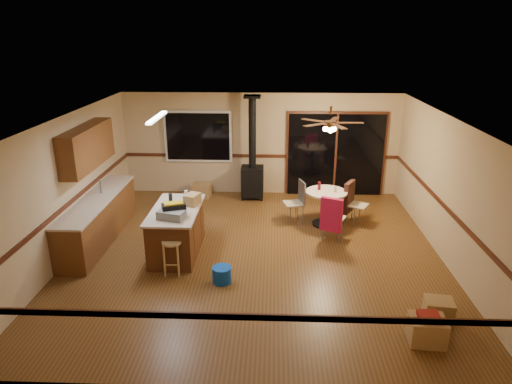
# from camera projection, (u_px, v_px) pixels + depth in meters

# --- Properties ---
(floor) EXTENTS (7.00, 7.00, 0.00)m
(floor) POSITION_uv_depth(u_px,v_px,m) (255.00, 253.00, 8.77)
(floor) COLOR brown
(floor) RESTS_ON ground
(ceiling) EXTENTS (7.00, 7.00, 0.00)m
(ceiling) POSITION_uv_depth(u_px,v_px,m) (255.00, 119.00, 7.90)
(ceiling) COLOR silver
(ceiling) RESTS_ON ground
(wall_back) EXTENTS (7.00, 0.00, 7.00)m
(wall_back) POSITION_uv_depth(u_px,v_px,m) (261.00, 144.00, 11.63)
(wall_back) COLOR tan
(wall_back) RESTS_ON ground
(wall_front) EXTENTS (7.00, 0.00, 7.00)m
(wall_front) POSITION_uv_depth(u_px,v_px,m) (242.00, 295.00, 5.04)
(wall_front) COLOR tan
(wall_front) RESTS_ON ground
(wall_left) EXTENTS (0.00, 7.00, 7.00)m
(wall_left) POSITION_uv_depth(u_px,v_px,m) (67.00, 187.00, 8.47)
(wall_left) COLOR tan
(wall_left) RESTS_ON ground
(wall_right) EXTENTS (0.00, 7.00, 7.00)m
(wall_right) POSITION_uv_depth(u_px,v_px,m) (449.00, 192.00, 8.20)
(wall_right) COLOR tan
(wall_right) RESTS_ON ground
(chair_rail) EXTENTS (7.00, 7.00, 0.08)m
(chair_rail) POSITION_uv_depth(u_px,v_px,m) (255.00, 205.00, 8.44)
(chair_rail) COLOR #441E11
(chair_rail) RESTS_ON ground
(window) EXTENTS (1.72, 0.10, 1.32)m
(window) POSITION_uv_depth(u_px,v_px,m) (198.00, 137.00, 11.58)
(window) COLOR black
(window) RESTS_ON ground
(sliding_door) EXTENTS (2.52, 0.10, 2.10)m
(sliding_door) POSITION_uv_depth(u_px,v_px,m) (335.00, 155.00, 11.59)
(sliding_door) COLOR black
(sliding_door) RESTS_ON ground
(lower_cabinets) EXTENTS (0.60, 3.00, 0.86)m
(lower_cabinets) POSITION_uv_depth(u_px,v_px,m) (99.00, 220.00, 9.22)
(lower_cabinets) COLOR brown
(lower_cabinets) RESTS_ON ground
(countertop) EXTENTS (0.64, 3.04, 0.04)m
(countertop) POSITION_uv_depth(u_px,v_px,m) (96.00, 199.00, 9.07)
(countertop) COLOR #C2AD96
(countertop) RESTS_ON lower_cabinets
(upper_cabinets) EXTENTS (0.35, 2.00, 0.80)m
(upper_cabinets) POSITION_uv_depth(u_px,v_px,m) (87.00, 147.00, 8.92)
(upper_cabinets) COLOR brown
(upper_cabinets) RESTS_ON ground
(kitchen_island) EXTENTS (0.88, 1.68, 0.90)m
(kitchen_island) POSITION_uv_depth(u_px,v_px,m) (177.00, 231.00, 8.68)
(kitchen_island) COLOR #522A14
(kitchen_island) RESTS_ON ground
(wood_stove) EXTENTS (0.55, 0.50, 2.52)m
(wood_stove) POSITION_uv_depth(u_px,v_px,m) (252.00, 171.00, 11.41)
(wood_stove) COLOR black
(wood_stove) RESTS_ON ground
(ceiling_fan) EXTENTS (0.24, 0.24, 0.55)m
(ceiling_fan) POSITION_uv_depth(u_px,v_px,m) (330.00, 125.00, 9.33)
(ceiling_fan) COLOR brown
(ceiling_fan) RESTS_ON ceiling
(fluorescent_strip) EXTENTS (0.10, 1.20, 0.04)m
(fluorescent_strip) POSITION_uv_depth(u_px,v_px,m) (157.00, 118.00, 8.26)
(fluorescent_strip) COLOR white
(fluorescent_strip) RESTS_ON ceiling
(toolbox_grey) EXTENTS (0.53, 0.38, 0.15)m
(toolbox_grey) POSITION_uv_depth(u_px,v_px,m) (171.00, 215.00, 8.06)
(toolbox_grey) COLOR slate
(toolbox_grey) RESTS_ON kitchen_island
(toolbox_black) EXTENTS (0.47, 0.35, 0.23)m
(toolbox_black) POSITION_uv_depth(u_px,v_px,m) (174.00, 210.00, 8.17)
(toolbox_black) COLOR black
(toolbox_black) RESTS_ON kitchen_island
(toolbox_yellow_lid) EXTENTS (0.38, 0.28, 0.03)m
(toolbox_yellow_lid) POSITION_uv_depth(u_px,v_px,m) (174.00, 203.00, 8.13)
(toolbox_yellow_lid) COLOR gold
(toolbox_yellow_lid) RESTS_ON toolbox_black
(box_on_island) EXTENTS (0.32, 0.37, 0.21)m
(box_on_island) POSITION_uv_depth(u_px,v_px,m) (192.00, 199.00, 8.71)
(box_on_island) COLOR #9B7445
(box_on_island) RESTS_ON kitchen_island
(bottle_dark) EXTENTS (0.09, 0.09, 0.25)m
(bottle_dark) POSITION_uv_depth(u_px,v_px,m) (171.00, 200.00, 8.63)
(bottle_dark) COLOR black
(bottle_dark) RESTS_ON kitchen_island
(bottle_pink) EXTENTS (0.06, 0.06, 0.19)m
(bottle_pink) POSITION_uv_depth(u_px,v_px,m) (193.00, 202.00, 8.59)
(bottle_pink) COLOR #D84C8C
(bottle_pink) RESTS_ON kitchen_island
(bottle_white) EXTENTS (0.08, 0.08, 0.20)m
(bottle_white) POSITION_uv_depth(u_px,v_px,m) (186.00, 195.00, 8.94)
(bottle_white) COLOR white
(bottle_white) RESTS_ON kitchen_island
(bar_stool) EXTENTS (0.38, 0.38, 0.62)m
(bar_stool) POSITION_uv_depth(u_px,v_px,m) (173.00, 257.00, 7.97)
(bar_stool) COLOR tan
(bar_stool) RESTS_ON floor
(blue_bucket) EXTENTS (0.34, 0.34, 0.28)m
(blue_bucket) POSITION_uv_depth(u_px,v_px,m) (222.00, 275.00, 7.74)
(blue_bucket) COLOR blue
(blue_bucket) RESTS_ON floor
(dining_table) EXTENTS (0.89, 0.89, 0.78)m
(dining_table) POSITION_uv_depth(u_px,v_px,m) (326.00, 202.00, 9.90)
(dining_table) COLOR black
(dining_table) RESTS_ON ground
(glass_red) EXTENTS (0.08, 0.08, 0.18)m
(glass_red) POSITION_uv_depth(u_px,v_px,m) (319.00, 186.00, 9.88)
(glass_red) COLOR #590C14
(glass_red) RESTS_ON dining_table
(glass_cream) EXTENTS (0.06, 0.06, 0.13)m
(glass_cream) POSITION_uv_depth(u_px,v_px,m) (335.00, 189.00, 9.74)
(glass_cream) COLOR beige
(glass_cream) RESTS_ON dining_table
(chair_left) EXTENTS (0.50, 0.50, 0.51)m
(chair_left) POSITION_uv_depth(u_px,v_px,m) (298.00, 197.00, 10.02)
(chair_left) COLOR tan
(chair_left) RESTS_ON ground
(chair_near) EXTENTS (0.57, 0.59, 0.70)m
(chair_near) POSITION_uv_depth(u_px,v_px,m) (332.00, 214.00, 9.06)
(chair_near) COLOR tan
(chair_near) RESTS_ON ground
(chair_right) EXTENTS (0.61, 0.59, 0.70)m
(chair_right) POSITION_uv_depth(u_px,v_px,m) (350.00, 197.00, 9.98)
(chair_right) COLOR tan
(chair_right) RESTS_ON ground
(box_under_window) EXTENTS (0.49, 0.42, 0.35)m
(box_under_window) POSITION_uv_depth(u_px,v_px,m) (201.00, 190.00, 11.69)
(box_under_window) COLOR #9B7445
(box_under_window) RESTS_ON floor
(box_corner_a) EXTENTS (0.50, 0.43, 0.37)m
(box_corner_a) POSITION_uv_depth(u_px,v_px,m) (427.00, 330.00, 6.24)
(box_corner_a) COLOR #9B7445
(box_corner_a) RESTS_ON floor
(box_corner_b) EXTENTS (0.45, 0.40, 0.33)m
(box_corner_b) POSITION_uv_depth(u_px,v_px,m) (438.00, 310.00, 6.73)
(box_corner_b) COLOR #9B7445
(box_corner_b) RESTS_ON floor
(box_small_red) EXTENTS (0.29, 0.25, 0.07)m
(box_small_red) POSITION_uv_depth(u_px,v_px,m) (429.00, 316.00, 6.17)
(box_small_red) COLOR maroon
(box_small_red) RESTS_ON box_corner_a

